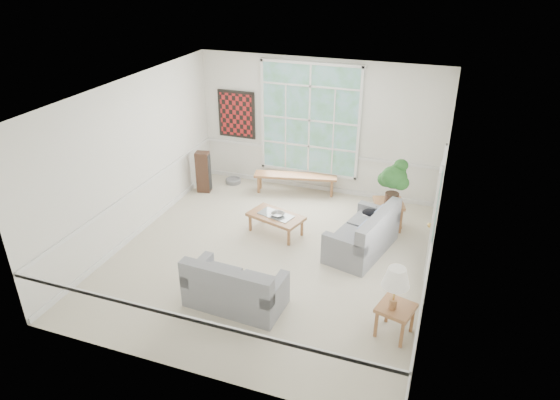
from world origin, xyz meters
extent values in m
cube|color=beige|center=(0.00, 0.00, -0.01)|extent=(5.50, 6.00, 0.01)
cube|color=white|center=(0.00, 0.00, 3.00)|extent=(5.50, 6.00, 0.02)
cube|color=white|center=(0.00, 3.00, 1.50)|extent=(5.50, 0.02, 3.00)
cube|color=white|center=(0.00, -3.00, 1.50)|extent=(5.50, 0.02, 3.00)
cube|color=white|center=(-2.75, 0.00, 1.50)|extent=(0.02, 6.00, 3.00)
cube|color=white|center=(2.75, 0.00, 1.50)|extent=(0.02, 6.00, 3.00)
cube|color=white|center=(-0.20, 2.96, 1.65)|extent=(2.30, 0.08, 2.40)
cube|color=white|center=(2.71, 0.60, 1.05)|extent=(0.08, 0.90, 2.10)
cube|color=white|center=(2.71, -0.03, 1.15)|extent=(0.08, 0.26, 1.90)
cube|color=#5C1514|center=(-1.95, 2.95, 1.60)|extent=(0.90, 0.06, 1.10)
cube|color=black|center=(2.71, 1.75, 1.55)|extent=(0.04, 0.26, 0.32)
cube|color=black|center=(2.71, 2.15, 1.55)|extent=(0.04, 0.26, 0.32)
cube|color=gray|center=(1.51, 0.71, 0.43)|extent=(1.19, 1.74, 0.86)
cube|color=gray|center=(-0.03, -1.49, 0.41)|extent=(1.55, 0.86, 0.81)
cube|color=#9B653D|center=(-0.19, 0.78, 0.20)|extent=(1.19, 0.86, 0.40)
imported|color=gray|center=(-0.15, 0.76, 0.44)|extent=(0.42, 0.42, 0.08)
cube|color=#9B653D|center=(-0.40, 2.65, 0.22)|extent=(1.90, 0.76, 0.44)
cube|color=#9B653D|center=(1.82, 1.75, 0.28)|extent=(0.71, 0.71, 0.56)
cube|color=#9B653D|center=(2.40, -1.35, 0.25)|extent=(0.59, 0.59, 0.49)
cylinder|color=slate|center=(-1.96, 2.65, 0.06)|extent=(0.42, 0.42, 0.11)
cube|color=#3F261B|center=(-2.40, 2.02, 0.48)|extent=(0.33, 0.28, 0.95)
ellipsoid|color=black|center=(1.55, 1.28, 0.52)|extent=(0.40, 0.35, 0.16)
camera|label=1|loc=(2.74, -7.18, 5.00)|focal=32.00mm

